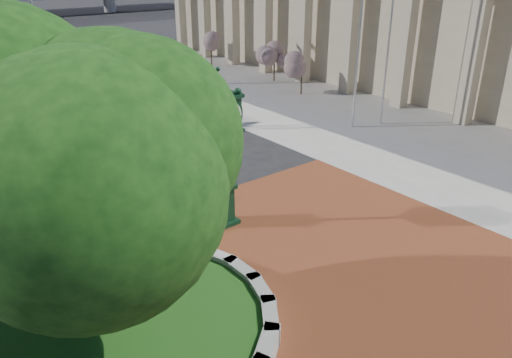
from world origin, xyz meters
name	(u,v)px	position (x,y,z in m)	size (l,w,h in m)	color
ground	(292,260)	(0.00, 0.00, 0.00)	(200.00, 200.00, 0.00)	black
plaza	(317,276)	(0.00, -1.00, 0.02)	(12.00, 12.00, 0.04)	brown
sidewalk	(376,98)	(16.00, 10.00, 0.02)	(20.00, 50.00, 0.04)	#9E9B93
planter_wall	(213,288)	(-2.71, 0.00, 0.27)	(2.96, 6.77, 0.54)	#9E9B93
grass_bed	(129,329)	(-5.00, 0.00, 0.20)	(6.10, 6.10, 0.40)	#214F16
civic_building	(430,14)	(23.60, 12.00, 4.33)	(17.35, 44.00, 8.60)	tan
tree_planter	(111,188)	(-5.00, 0.00, 3.72)	(5.20, 5.20, 6.33)	#38281C
post_clock	(220,144)	(-0.32, 3.00, 2.74)	(1.07, 1.07, 4.98)	black
parked_car	(40,47)	(4.42, 37.10, 0.81)	(1.90, 4.73, 1.61)	#610D13
flagpole_a	(361,13)	(10.56, 7.11, 5.53)	(1.69, 0.19, 10.80)	silver
flagpole_b	(390,31)	(12.08, 6.54, 4.66)	(1.43, 0.16, 9.10)	silver
shrub_near	(302,69)	(13.04, 13.53, 1.59)	(1.20, 1.20, 2.20)	#38281C
shrub_mid	(274,58)	(14.09, 17.38, 1.59)	(1.20, 1.20, 2.20)	#38281C
shrub_far	(211,45)	(13.80, 24.70, 1.59)	(1.20, 1.20, 2.20)	#38281C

